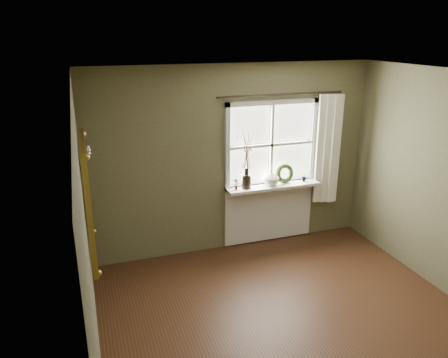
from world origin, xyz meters
TOP-DOWN VIEW (x-y plane):
  - floor at (0.00, 0.00)m, footprint 4.50×4.50m
  - ceiling at (0.00, 0.00)m, footprint 4.50×4.50m
  - wall_back at (0.00, 2.30)m, footprint 4.00×0.10m
  - wall_left at (-2.05, 0.00)m, footprint 0.10×4.50m
  - window_frame at (0.55, 2.23)m, footprint 1.36×0.06m
  - window_sill at (0.55, 2.12)m, footprint 1.36×0.26m
  - window_apron at (0.55, 2.23)m, footprint 1.36×0.04m
  - dark_jug at (0.14, 2.12)m, footprint 0.16×0.16m
  - cream_vase at (0.52, 2.12)m, footprint 0.28×0.28m
  - wreath at (0.74, 2.16)m, footprint 0.30×0.15m
  - potted_plant_left at (-0.01, 2.12)m, footprint 0.09×0.07m
  - potted_plant_right at (1.04, 2.12)m, footprint 0.10×0.10m
  - curtain at (1.39, 2.13)m, footprint 0.36×0.12m
  - curtain_rod at (0.65, 2.17)m, footprint 1.84×0.03m
  - gilt_mirror at (-1.96, 1.07)m, footprint 0.10×1.02m

SIDE VIEW (x-z plane):
  - floor at x=0.00m, z-range 0.00..0.00m
  - window_apron at x=0.55m, z-range 0.02..0.90m
  - window_sill at x=0.55m, z-range 0.88..0.92m
  - potted_plant_right at x=1.04m, z-range 0.92..1.07m
  - potted_plant_left at x=-0.01m, z-range 0.92..1.08m
  - dark_jug at x=0.14m, z-range 0.92..1.12m
  - wreath at x=0.74m, z-range 0.88..1.18m
  - cream_vase at x=0.52m, z-range 0.92..1.16m
  - wall_back at x=0.00m, z-range 0.00..2.60m
  - wall_left at x=-2.05m, z-range 0.00..2.60m
  - curtain at x=1.39m, z-range 0.57..2.16m
  - gilt_mirror at x=-1.96m, z-range 0.80..2.02m
  - window_frame at x=0.55m, z-range 0.86..2.10m
  - curtain_rod at x=0.65m, z-range 2.16..2.20m
  - ceiling at x=0.00m, z-range 2.60..2.60m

